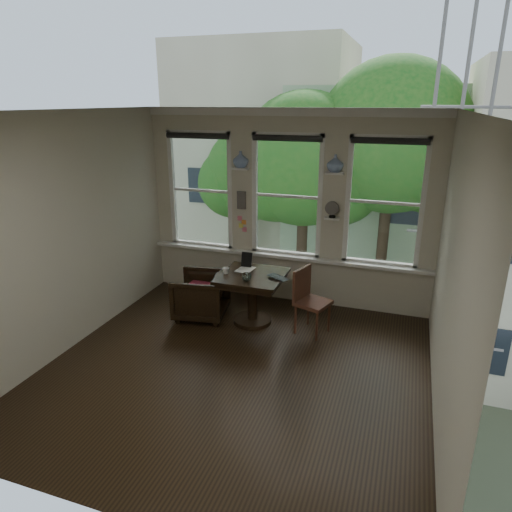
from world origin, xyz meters
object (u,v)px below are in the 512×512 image
at_px(armchair_left, 201,295).
at_px(laptop, 276,279).
at_px(table, 252,299).
at_px(side_chair_right, 313,302).
at_px(mug, 226,271).

xyz_separation_m(armchair_left, laptop, (1.16, -0.01, 0.42)).
bearing_deg(table, armchair_left, -174.34).
relative_size(armchair_left, side_chair_right, 0.82).
bearing_deg(armchair_left, laptop, 80.05).
bearing_deg(armchair_left, table, 86.00).
height_order(side_chair_right, laptop, side_chair_right).
bearing_deg(mug, laptop, 0.46).
relative_size(table, armchair_left, 1.19).
height_order(table, mug, mug).
distance_m(table, laptop, 0.54).
relative_size(side_chair_right, mug, 9.64).
xyz_separation_m(table, side_chair_right, (0.89, -0.03, 0.09)).
bearing_deg(table, mug, -166.30).
bearing_deg(armchair_left, mug, 78.74).
height_order(side_chair_right, mug, side_chair_right).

